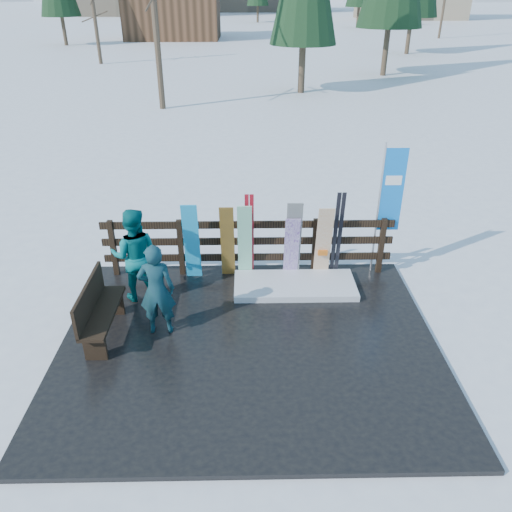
{
  "coord_description": "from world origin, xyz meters",
  "views": [
    {
      "loc": [
        -0.0,
        -6.4,
        5.09
      ],
      "look_at": [
        0.13,
        1.0,
        1.1
      ],
      "focal_mm": 35.0,
      "sensor_mm": 36.0,
      "label": 1
    }
  ],
  "objects_px": {
    "person_back": "(135,255)",
    "snowboard_3": "(292,248)",
    "snowboard_1": "(245,242)",
    "snowboard_2": "(227,242)",
    "person_front": "(157,290)",
    "bench": "(98,309)",
    "snowboard_5": "(323,243)",
    "snowboard_4": "(293,241)",
    "snowboard_0": "(192,242)",
    "rental_flag": "(389,195)"
  },
  "relations": [
    {
      "from": "snowboard_2",
      "to": "person_front",
      "type": "distance_m",
      "value": 1.98
    },
    {
      "from": "snowboard_5",
      "to": "person_front",
      "type": "bearing_deg",
      "value": -150.02
    },
    {
      "from": "snowboard_2",
      "to": "snowboard_5",
      "type": "bearing_deg",
      "value": 0.0
    },
    {
      "from": "snowboard_5",
      "to": "person_front",
      "type": "height_order",
      "value": "person_front"
    },
    {
      "from": "snowboard_3",
      "to": "snowboard_4",
      "type": "distance_m",
      "value": 0.15
    },
    {
      "from": "snowboard_2",
      "to": "snowboard_5",
      "type": "xyz_separation_m",
      "value": [
        1.81,
        0.0,
        -0.03
      ]
    },
    {
      "from": "bench",
      "to": "person_front",
      "type": "height_order",
      "value": "person_front"
    },
    {
      "from": "bench",
      "to": "snowboard_3",
      "type": "xyz_separation_m",
      "value": [
        3.22,
        1.77,
        0.15
      ]
    },
    {
      "from": "bench",
      "to": "snowboard_1",
      "type": "height_order",
      "value": "snowboard_1"
    },
    {
      "from": "snowboard_0",
      "to": "snowboard_5",
      "type": "relative_size",
      "value": 1.05
    },
    {
      "from": "snowboard_0",
      "to": "snowboard_5",
      "type": "xyz_separation_m",
      "value": [
        2.48,
        0.0,
        -0.04
      ]
    },
    {
      "from": "bench",
      "to": "snowboard_0",
      "type": "xyz_separation_m",
      "value": [
        1.34,
        1.77,
        0.29
      ]
    },
    {
      "from": "bench",
      "to": "person_back",
      "type": "xyz_separation_m",
      "value": [
        0.4,
        1.15,
        0.35
      ]
    },
    {
      "from": "snowboard_3",
      "to": "snowboard_0",
      "type": "bearing_deg",
      "value": 180.0
    },
    {
      "from": "snowboard_0",
      "to": "snowboard_5",
      "type": "height_order",
      "value": "snowboard_0"
    },
    {
      "from": "person_back",
      "to": "snowboard_5",
      "type": "bearing_deg",
      "value": -173.15
    },
    {
      "from": "snowboard_4",
      "to": "snowboard_3",
      "type": "bearing_deg",
      "value": 180.0
    },
    {
      "from": "snowboard_5",
      "to": "snowboard_2",
      "type": "bearing_deg",
      "value": 180.0
    },
    {
      "from": "snowboard_2",
      "to": "snowboard_0",
      "type": "bearing_deg",
      "value": 180.0
    },
    {
      "from": "snowboard_0",
      "to": "snowboard_4",
      "type": "bearing_deg",
      "value": 0.0
    },
    {
      "from": "snowboard_1",
      "to": "snowboard_2",
      "type": "xyz_separation_m",
      "value": [
        -0.33,
        0.0,
        -0.01
      ]
    },
    {
      "from": "snowboard_1",
      "to": "snowboard_2",
      "type": "bearing_deg",
      "value": 180.0
    },
    {
      "from": "snowboard_0",
      "to": "snowboard_3",
      "type": "relative_size",
      "value": 1.2
    },
    {
      "from": "person_front",
      "to": "person_back",
      "type": "xyz_separation_m",
      "value": [
        -0.54,
        1.05,
        0.07
      ]
    },
    {
      "from": "snowboard_0",
      "to": "snowboard_1",
      "type": "relative_size",
      "value": 1.0
    },
    {
      "from": "bench",
      "to": "person_front",
      "type": "bearing_deg",
      "value": 6.33
    },
    {
      "from": "snowboard_4",
      "to": "person_back",
      "type": "relative_size",
      "value": 0.95
    },
    {
      "from": "snowboard_2",
      "to": "bench",
      "type": "bearing_deg",
      "value": -138.73
    },
    {
      "from": "snowboard_2",
      "to": "snowboard_3",
      "type": "height_order",
      "value": "snowboard_2"
    },
    {
      "from": "snowboard_3",
      "to": "rental_flag",
      "type": "bearing_deg",
      "value": 8.52
    },
    {
      "from": "snowboard_2",
      "to": "snowboard_1",
      "type": "bearing_deg",
      "value": 0.0
    },
    {
      "from": "bench",
      "to": "person_front",
      "type": "distance_m",
      "value": 0.99
    },
    {
      "from": "snowboard_4",
      "to": "person_back",
      "type": "bearing_deg",
      "value": -167.83
    },
    {
      "from": "snowboard_0",
      "to": "snowboard_4",
      "type": "xyz_separation_m",
      "value": [
        1.91,
        0.0,
        0.01
      ]
    },
    {
      "from": "person_front",
      "to": "person_back",
      "type": "relative_size",
      "value": 0.92
    },
    {
      "from": "snowboard_3",
      "to": "snowboard_5",
      "type": "relative_size",
      "value": 0.87
    },
    {
      "from": "snowboard_1",
      "to": "snowboard_4",
      "type": "bearing_deg",
      "value": 0.0
    },
    {
      "from": "snowboard_0",
      "to": "snowboard_2",
      "type": "height_order",
      "value": "snowboard_0"
    },
    {
      "from": "bench",
      "to": "snowboard_5",
      "type": "height_order",
      "value": "snowboard_5"
    },
    {
      "from": "snowboard_2",
      "to": "snowboard_3",
      "type": "distance_m",
      "value": 1.22
    },
    {
      "from": "snowboard_2",
      "to": "snowboard_4",
      "type": "distance_m",
      "value": 1.24
    },
    {
      "from": "person_back",
      "to": "rental_flag",
      "type": "bearing_deg",
      "value": -172.5
    },
    {
      "from": "person_back",
      "to": "snowboard_3",
      "type": "bearing_deg",
      "value": -171.04
    },
    {
      "from": "snowboard_0",
      "to": "person_front",
      "type": "relative_size",
      "value": 1.02
    },
    {
      "from": "person_front",
      "to": "snowboard_2",
      "type": "bearing_deg",
      "value": -125.75
    },
    {
      "from": "snowboard_1",
      "to": "snowboard_3",
      "type": "xyz_separation_m",
      "value": [
        0.88,
        0.0,
        -0.13
      ]
    },
    {
      "from": "snowboard_3",
      "to": "snowboard_4",
      "type": "height_order",
      "value": "snowboard_4"
    },
    {
      "from": "snowboard_3",
      "to": "person_back",
      "type": "relative_size",
      "value": 0.78
    },
    {
      "from": "snowboard_1",
      "to": "snowboard_4",
      "type": "height_order",
      "value": "snowboard_4"
    },
    {
      "from": "snowboard_1",
      "to": "snowboard_3",
      "type": "bearing_deg",
      "value": 0.0
    }
  ]
}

